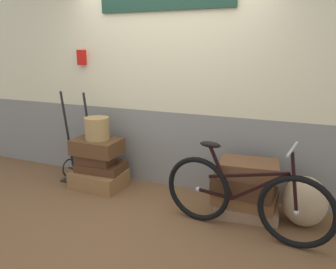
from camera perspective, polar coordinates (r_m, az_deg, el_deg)
ground at (r=3.82m, az=-4.69°, el=-13.43°), size 8.43×5.20×0.06m
station_building at (r=4.13m, az=0.50°, el=12.34°), size 6.43×0.74×3.18m
suitcase_0 at (r=4.42m, az=-12.07°, el=-7.69°), size 0.68×0.50×0.22m
suitcase_1 at (r=4.38m, az=-11.66°, el=-5.54°), size 0.62×0.43×0.11m
suitcase_2 at (r=4.34m, az=-12.64°, el=-4.12°), size 0.50×0.33×0.13m
suitcase_3 at (r=4.28m, az=-12.40°, el=-2.07°), size 0.61×0.42×0.19m
suitcase_4 at (r=3.80m, az=13.59°, el=-12.43°), size 0.72×0.58×0.13m
suitcase_5 at (r=3.71m, az=13.39°, el=-10.87°), size 0.68×0.45×0.13m
suitcase_6 at (r=3.64m, az=13.34°, el=-8.47°), size 0.67×0.49×0.20m
suitcase_7 at (r=3.57m, az=14.06°, el=-5.84°), size 0.65×0.47×0.16m
wicker_basket at (r=4.22m, az=-12.40°, el=1.06°), size 0.31×0.31×0.29m
luggage_trolley at (r=4.67m, az=-15.43°, el=-4.21°), size 0.45×0.35×1.23m
burlap_sack at (r=3.66m, az=22.94°, el=-10.81°), size 0.45×0.38×0.53m
bicycle at (r=3.30m, az=13.11°, el=-10.81°), size 1.68×0.46×0.95m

